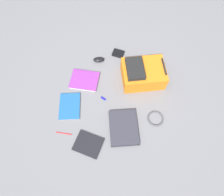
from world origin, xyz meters
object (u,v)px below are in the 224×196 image
at_px(laptop, 123,127).
at_px(book_red, 88,144).
at_px(usb_stick, 103,98).
at_px(backpack, 142,73).
at_px(power_brick, 118,53).
at_px(book_blue, 69,106).
at_px(computer_mouse, 99,60).
at_px(book_manual, 84,80).
at_px(cable_coil, 155,119).
at_px(pen_black, 64,133).

relative_size(laptop, book_red, 1.24).
height_order(book_red, usb_stick, book_red).
relative_size(backpack, power_brick, 3.74).
bearing_deg(laptop, book_blue, -111.14).
bearing_deg(computer_mouse, book_red, -6.44).
height_order(computer_mouse, power_brick, computer_mouse).
height_order(book_manual, cable_coil, book_manual).
bearing_deg(power_brick, book_manual, -44.66).
distance_m(book_manual, pen_black, 0.53).
bearing_deg(computer_mouse, book_blue, -28.37).
xyz_separation_m(backpack, usb_stick, (0.22, -0.36, -0.09)).
xyz_separation_m(book_manual, power_brick, (-0.32, 0.32, 0.00)).
bearing_deg(book_blue, book_manual, 157.99).
xyz_separation_m(backpack, pen_black, (0.56, -0.67, -0.09)).
xyz_separation_m(book_red, usb_stick, (-0.42, 0.10, -0.00)).
bearing_deg(book_manual, usb_stick, 45.65).
relative_size(laptop, power_brick, 2.99).
relative_size(backpack, book_blue, 1.56).
relative_size(backpack, cable_coil, 2.96).
xyz_separation_m(laptop, cable_coil, (-0.09, 0.28, -0.01)).
bearing_deg(cable_coil, computer_mouse, -138.89).
bearing_deg(usb_stick, cable_coil, 68.24).
distance_m(book_manual, computer_mouse, 0.27).
distance_m(backpack, power_brick, 0.37).
relative_size(backpack, usb_stick, 8.10).
bearing_deg(backpack, usb_stick, -58.04).
relative_size(book_blue, computer_mouse, 2.45).
bearing_deg(book_blue, cable_coil, 82.76).
distance_m(book_red, cable_coil, 0.61).
distance_m(power_brick, usb_stick, 0.52).
xyz_separation_m(cable_coil, usb_stick, (-0.18, -0.46, -0.00)).
relative_size(book_red, power_brick, 2.41).
height_order(book_red, pen_black, book_red).
bearing_deg(laptop, book_red, -63.02).
height_order(book_blue, computer_mouse, computer_mouse).
relative_size(book_manual, computer_mouse, 2.64).
bearing_deg(computer_mouse, laptop, 16.13).
relative_size(pen_black, usb_stick, 2.73).
xyz_separation_m(book_manual, computer_mouse, (-0.24, 0.12, 0.01)).
distance_m(backpack, book_manual, 0.55).
height_order(backpack, book_manual, backpack).
bearing_deg(backpack, cable_coil, 14.64).
height_order(pen_black, usb_stick, same).
bearing_deg(book_red, cable_coil, 112.76).
distance_m(power_brick, pen_black, 0.95).
relative_size(laptop, book_blue, 1.25).
relative_size(cable_coil, usb_stick, 2.74).
height_order(laptop, book_manual, laptop).
bearing_deg(pen_black, laptop, 96.70).
xyz_separation_m(book_blue, power_brick, (-0.59, 0.43, 0.01)).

